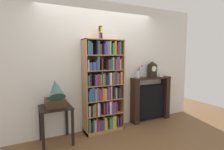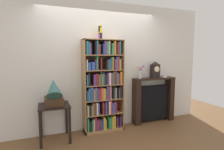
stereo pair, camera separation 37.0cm
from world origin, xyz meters
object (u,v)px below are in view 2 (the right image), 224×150
Objects in this scene: teacup_with_saucer at (164,76)px; cup_stack at (100,33)px; flower_vase at (140,72)px; mantel_clock at (155,70)px; side_table_left at (54,113)px; bookshelf at (103,88)px; gramophone at (54,93)px; fireplace_mantel at (153,100)px.

cup_stack is at bearing -179.67° from teacup_with_saucer.
teacup_with_saucer is at bearing 0.92° from flower_vase.
side_table_left is at bearing -176.34° from mantel_clock.
flower_vase is at bearing 4.20° from side_table_left.
mantel_clock reaches higher than flower_vase.
side_table_left is 4.98× the size of teacup_with_saucer.
teacup_with_saucer is (0.67, 0.01, -0.13)m from flower_vase.
bookshelf is 1.57m from teacup_with_saucer.
bookshelf is 0.99m from gramophone.
bookshelf is at bearing -178.19° from teacup_with_saucer.
bookshelf is 3.37× the size of gramophone.
flower_vase is (-0.38, -0.03, 0.69)m from fireplace_mantel.
teacup_with_saucer is (2.54, 0.22, 0.17)m from gramophone.
teacup_with_saucer is at bearing -3.84° from fireplace_mantel.
flower_vase is at bearing -175.54° from fireplace_mantel.
mantel_clock is at bearing 2.07° from bookshelf.
fireplace_mantel is at bearing 129.97° from mantel_clock.
side_table_left is (-0.97, -0.10, -0.39)m from bookshelf.
teacup_with_saucer is at bearing 4.86° from gramophone.
mantel_clock is (2.27, 0.21, 0.34)m from gramophone.
bookshelf reaches higher than mantel_clock.
cup_stack reaches higher than bookshelf.
mantel_clock is 2.82× the size of teacup_with_saucer.
gramophone reaches higher than teacup_with_saucer.
cup_stack reaches higher than fireplace_mantel.
fireplace_mantel reaches higher than side_table_left.
gramophone reaches higher than side_table_left.
fireplace_mantel is 0.63m from teacup_with_saucer.
side_table_left is 2.60m from teacup_with_saucer.
fireplace_mantel is at bearing 5.96° from gramophone.
mantel_clock is 0.41m from flower_vase.
bookshelf is 1.05m from side_table_left.
flower_vase is 0.68m from teacup_with_saucer.
side_table_left is 0.64× the size of fireplace_mantel.
mantel_clock is (1.29, 0.05, 0.35)m from bookshelf.
cup_stack reaches higher than gramophone.
bookshelf is 14.02× the size of teacup_with_saucer.
flower_vase reaches higher than fireplace_mantel.
bookshelf is 1.33m from fireplace_mantel.
cup_stack reaches higher than teacup_with_saucer.
cup_stack is 0.26× the size of fireplace_mantel.
side_table_left is at bearing -171.61° from cup_stack.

